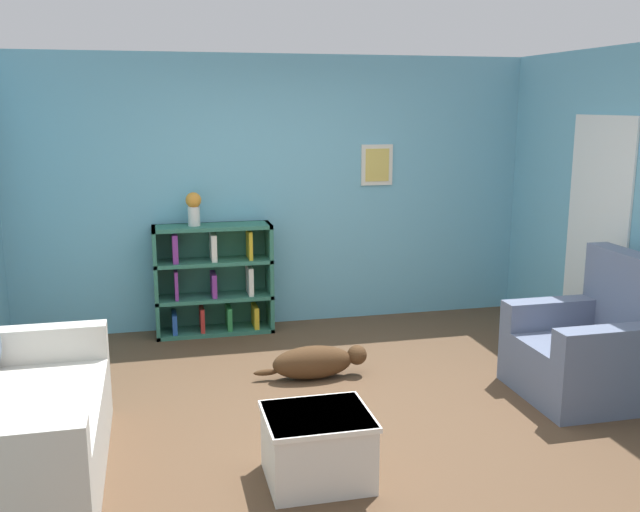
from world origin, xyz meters
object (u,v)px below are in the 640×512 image
at_px(dog, 317,362).
at_px(couch, 7,429).
at_px(bookshelf, 214,280).
at_px(recliner_chair, 592,348).
at_px(coffee_table, 317,445).
at_px(vase, 194,207).

bearing_deg(dog, couch, -150.89).
relative_size(bookshelf, recliner_chair, 1.03).
relative_size(bookshelf, coffee_table, 1.81).
height_order(bookshelf, coffee_table, bookshelf).
xyz_separation_m(recliner_chair, coffee_table, (-2.27, -0.75, -0.14)).
distance_m(recliner_chair, dog, 2.09).
height_order(dog, vase, vase).
bearing_deg(dog, coffee_table, -102.81).
xyz_separation_m(recliner_chair, dog, (-1.92, 0.79, -0.23)).
bearing_deg(recliner_chair, vase, 142.24).
xyz_separation_m(bookshelf, dog, (0.68, -1.38, -0.38)).
xyz_separation_m(bookshelf, vase, (-0.16, -0.02, 0.70)).
xyz_separation_m(bookshelf, coffee_table, (0.33, -2.91, -0.29)).
height_order(bookshelf, recliner_chair, recliner_chair).
distance_m(couch, bookshelf, 2.90).
xyz_separation_m(couch, dog, (2.07, 1.15, -0.19)).
bearing_deg(couch, coffee_table, -12.43).
height_order(coffee_table, dog, coffee_table).
xyz_separation_m(bookshelf, recliner_chair, (2.60, -2.17, -0.15)).
height_order(coffee_table, vase, vase).
relative_size(bookshelf, vase, 3.55).
height_order(couch, coffee_table, couch).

